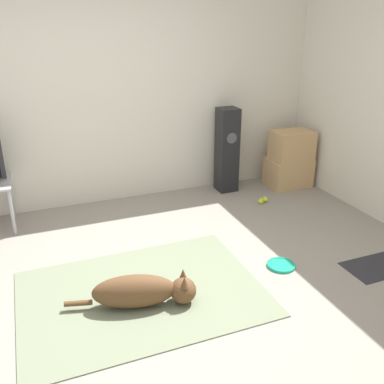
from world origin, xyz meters
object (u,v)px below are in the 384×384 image
(cardboard_box_lower, at_px, (288,172))
(dog, at_px, (143,291))
(frisbee, at_px, (281,265))
(floor_speaker, at_px, (227,150))
(tennis_ball_near_speaker, at_px, (261,201))
(cardboard_box_upper, at_px, (292,145))
(tennis_ball_by_boxes, at_px, (265,199))

(cardboard_box_lower, bearing_deg, dog, -144.27)
(frisbee, xyz_separation_m, floor_speaker, (0.34, 1.81, 0.50))
(frisbee, height_order, cardboard_box_lower, cardboard_box_lower)
(dog, xyz_separation_m, cardboard_box_lower, (2.41, 1.73, 0.05))
(floor_speaker, bearing_deg, tennis_ball_near_speaker, -71.59)
(dog, relative_size, cardboard_box_upper, 1.95)
(dog, height_order, tennis_ball_by_boxes, dog)
(cardboard_box_upper, xyz_separation_m, tennis_ball_by_boxes, (-0.55, -0.34, -0.51))
(dog, bearing_deg, tennis_ball_near_speaker, 36.81)
(floor_speaker, bearing_deg, dog, -130.27)
(cardboard_box_upper, bearing_deg, floor_speaker, 167.16)
(cardboard_box_lower, xyz_separation_m, tennis_ball_near_speaker, (-0.62, -0.39, -0.15))
(cardboard_box_lower, relative_size, tennis_ball_near_speaker, 8.17)
(frisbee, height_order, tennis_ball_by_boxes, tennis_ball_by_boxes)
(dog, xyz_separation_m, floor_speaker, (1.61, 1.90, 0.38))
(frisbee, xyz_separation_m, tennis_ball_near_speaker, (0.53, 1.25, 0.02))
(dog, bearing_deg, frisbee, 4.11)
(frisbee, height_order, cardboard_box_upper, cardboard_box_upper)
(cardboard_box_upper, relative_size, tennis_ball_by_boxes, 7.46)
(tennis_ball_near_speaker, bearing_deg, floor_speaker, 108.41)
(cardboard_box_upper, relative_size, floor_speaker, 0.48)
(tennis_ball_near_speaker, bearing_deg, dog, -143.19)
(frisbee, height_order, floor_speaker, floor_speaker)
(cardboard_box_upper, bearing_deg, cardboard_box_lower, 111.80)
(dog, relative_size, tennis_ball_near_speaker, 14.51)
(cardboard_box_upper, bearing_deg, frisbee, -125.32)
(frisbee, relative_size, floor_speaker, 0.24)
(dog, height_order, frisbee, dog)
(dog, relative_size, frisbee, 3.85)
(cardboard_box_upper, bearing_deg, tennis_ball_by_boxes, -148.30)
(tennis_ball_by_boxes, bearing_deg, cardboard_box_lower, 33.43)
(tennis_ball_by_boxes, distance_m, tennis_ball_near_speaker, 0.08)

